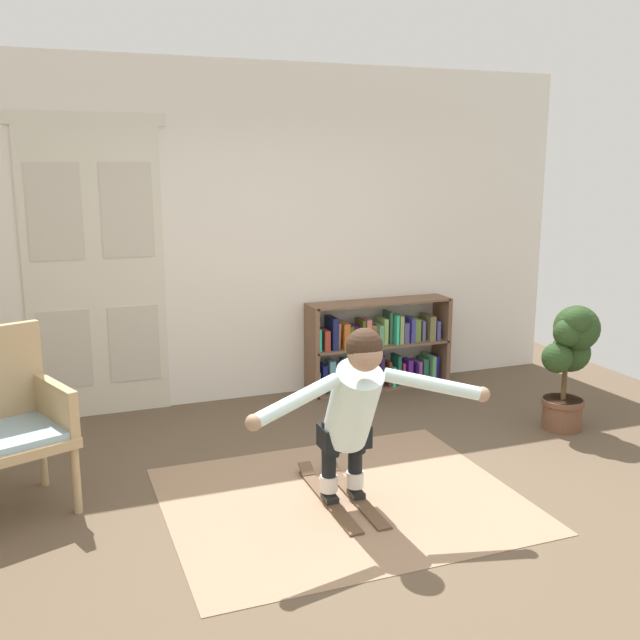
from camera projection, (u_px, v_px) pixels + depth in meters
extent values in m
plane|color=brown|center=(378.00, 522.00, 4.30)|extent=(7.20, 7.20, 0.00)
cube|color=silver|center=(253.00, 235.00, 6.36)|extent=(6.00, 0.10, 2.90)
cube|color=beige|center=(60.00, 277.00, 5.81)|extent=(0.55, 0.04, 2.35)
cube|color=beige|center=(55.00, 212.00, 5.68)|extent=(0.41, 0.01, 0.76)
cube|color=beige|center=(65.00, 349.00, 5.91)|extent=(0.41, 0.01, 0.64)
cube|color=beige|center=(130.00, 274.00, 6.00)|extent=(0.55, 0.04, 2.35)
cube|color=beige|center=(127.00, 210.00, 5.87)|extent=(0.41, 0.01, 0.76)
cube|color=beige|center=(135.00, 343.00, 6.11)|extent=(0.41, 0.01, 0.64)
cube|color=beige|center=(85.00, 118.00, 5.64)|extent=(1.22, 0.04, 0.10)
cube|color=#99785D|center=(342.00, 499.00, 4.58)|extent=(2.16, 1.79, 0.01)
cube|color=brown|center=(312.00, 351.00, 6.56)|extent=(0.04, 0.30, 0.83)
cube|color=brown|center=(441.00, 338.00, 7.02)|extent=(0.04, 0.30, 0.83)
cube|color=brown|center=(378.00, 386.00, 6.87)|extent=(1.33, 0.30, 0.02)
cube|color=brown|center=(379.00, 344.00, 6.79)|extent=(1.33, 0.30, 0.02)
cube|color=brown|center=(380.00, 302.00, 6.70)|extent=(1.33, 0.30, 0.02)
cube|color=#5BA3A0|center=(315.00, 381.00, 6.64)|extent=(0.03, 0.20, 0.20)
cube|color=navy|center=(322.00, 378.00, 6.64)|extent=(0.05, 0.17, 0.26)
cube|color=#5EA3B7|center=(330.00, 376.00, 6.66)|extent=(0.06, 0.14, 0.29)
cube|color=#C73D53|center=(338.00, 380.00, 6.69)|extent=(0.05, 0.18, 0.20)
cube|color=#2D5C93|center=(345.00, 374.00, 6.70)|extent=(0.03, 0.21, 0.29)
cube|color=#255832|center=(350.00, 374.00, 6.73)|extent=(0.03, 0.16, 0.27)
cube|color=#6EB92A|center=(356.00, 375.00, 6.75)|extent=(0.03, 0.22, 0.26)
cube|color=maroon|center=(359.00, 376.00, 6.79)|extent=(0.04, 0.20, 0.21)
cube|color=#561950|center=(364.00, 374.00, 6.81)|extent=(0.04, 0.19, 0.24)
cube|color=brown|center=(368.00, 376.00, 6.80)|extent=(0.03, 0.22, 0.21)
cube|color=#956FAB|center=(373.00, 371.00, 6.83)|extent=(0.05, 0.16, 0.28)
cube|color=#31224F|center=(379.00, 369.00, 6.86)|extent=(0.04, 0.19, 0.30)
cube|color=#5D2D18|center=(386.00, 372.00, 6.86)|extent=(0.03, 0.18, 0.24)
cube|color=#27D3AF|center=(390.00, 375.00, 6.89)|extent=(0.04, 0.20, 0.18)
cube|color=#1A604D|center=(396.00, 369.00, 6.90)|extent=(0.03, 0.17, 0.28)
cube|color=#AF2A67|center=(400.00, 372.00, 6.95)|extent=(0.03, 0.20, 0.20)
cube|color=#4E1F91|center=(407.00, 370.00, 6.94)|extent=(0.05, 0.16, 0.23)
cube|color=#270D4E|center=(413.00, 372.00, 6.97)|extent=(0.03, 0.19, 0.19)
cube|color=#954CA1|center=(416.00, 370.00, 7.01)|extent=(0.04, 0.17, 0.20)
cube|color=#2F6656|center=(422.00, 368.00, 7.03)|extent=(0.05, 0.16, 0.22)
cube|color=#56A666|center=(429.00, 367.00, 7.04)|extent=(0.04, 0.23, 0.25)
cube|color=#271A8D|center=(433.00, 367.00, 7.07)|extent=(0.05, 0.18, 0.23)
cube|color=#26D8B5|center=(316.00, 338.00, 6.55)|extent=(0.04, 0.21, 0.20)
cube|color=#9D3629|center=(324.00, 339.00, 6.56)|extent=(0.05, 0.19, 0.18)
cube|color=navy|center=(332.00, 333.00, 6.58)|extent=(0.05, 0.22, 0.29)
cube|color=#C37253|center=(337.00, 335.00, 6.60)|extent=(0.04, 0.14, 0.24)
cube|color=#BA6022|center=(342.00, 334.00, 6.64)|extent=(0.06, 0.24, 0.23)
cube|color=#3C651B|center=(348.00, 335.00, 6.68)|extent=(0.04, 0.19, 0.19)
cube|color=#5D1D6C|center=(354.00, 336.00, 6.69)|extent=(0.06, 0.19, 0.18)
cube|color=#444F1A|center=(360.00, 332.00, 6.69)|extent=(0.03, 0.19, 0.25)
cube|color=#D5786B|center=(366.00, 332.00, 6.71)|extent=(0.05, 0.17, 0.25)
cube|color=olive|center=(371.00, 334.00, 6.73)|extent=(0.05, 0.15, 0.19)
cube|color=#5A9A70|center=(377.00, 334.00, 6.74)|extent=(0.04, 0.21, 0.19)
cube|color=#8FB963|center=(382.00, 330.00, 6.78)|extent=(0.04, 0.20, 0.24)
cube|color=#335F4C|center=(388.00, 327.00, 6.80)|extent=(0.03, 0.17, 0.30)
cube|color=#37D89D|center=(393.00, 328.00, 6.80)|extent=(0.03, 0.23, 0.27)
cube|color=#8BA966|center=(398.00, 328.00, 6.81)|extent=(0.04, 0.19, 0.26)
cube|color=#4F4784|center=(402.00, 332.00, 6.84)|extent=(0.05, 0.19, 0.19)
cube|color=#3E3D98|center=(409.00, 329.00, 6.85)|extent=(0.05, 0.19, 0.23)
cube|color=olive|center=(414.00, 329.00, 6.90)|extent=(0.06, 0.18, 0.21)
cube|color=slate|center=(420.00, 329.00, 6.94)|extent=(0.03, 0.19, 0.19)
cube|color=olive|center=(427.00, 327.00, 6.94)|extent=(0.06, 0.23, 0.23)
cube|color=#4D4C9F|center=(434.00, 329.00, 6.96)|extent=(0.04, 0.18, 0.18)
cylinder|color=tan|center=(77.00, 480.00, 4.37)|extent=(0.06, 0.06, 0.42)
cylinder|color=tan|center=(43.00, 455.00, 4.75)|extent=(0.06, 0.06, 0.42)
cube|color=tan|center=(13.00, 441.00, 4.34)|extent=(0.77, 0.77, 0.06)
cube|color=#94B5C5|center=(12.00, 433.00, 4.33)|extent=(0.70, 0.70, 0.04)
cube|color=tan|center=(55.00, 404.00, 4.48)|extent=(0.25, 0.54, 0.28)
cylinder|color=brown|center=(562.00, 414.00, 5.79)|extent=(0.31, 0.31, 0.25)
cylinder|color=brown|center=(563.00, 401.00, 5.76)|extent=(0.33, 0.33, 0.04)
cylinder|color=#4C3823|center=(565.00, 377.00, 5.72)|extent=(0.04, 0.04, 0.36)
sphere|color=#243F1C|center=(557.00, 358.00, 5.63)|extent=(0.24, 0.24, 0.24)
sphere|color=#243F1C|center=(571.00, 352.00, 5.79)|extent=(0.31, 0.31, 0.31)
sphere|color=#243F1C|center=(567.00, 333.00, 5.60)|extent=(0.21, 0.21, 0.21)
sphere|color=#243F1C|center=(577.00, 322.00, 5.57)|extent=(0.21, 0.21, 0.21)
sphere|color=#243F1C|center=(577.00, 328.00, 5.69)|extent=(0.36, 0.36, 0.36)
cube|color=brown|center=(329.00, 500.00, 4.55)|extent=(0.11, 0.92, 0.01)
cube|color=brown|center=(306.00, 469.00, 4.94)|extent=(0.09, 0.12, 0.06)
cube|color=black|center=(330.00, 498.00, 4.53)|extent=(0.08, 0.12, 0.04)
cube|color=brown|center=(355.00, 496.00, 4.61)|extent=(0.11, 0.92, 0.01)
cube|color=brown|center=(331.00, 465.00, 5.00)|extent=(0.09, 0.12, 0.06)
cube|color=black|center=(357.00, 493.00, 4.59)|extent=(0.08, 0.12, 0.04)
cylinder|color=white|center=(329.00, 483.00, 4.53)|extent=(0.11, 0.11, 0.10)
cylinder|color=black|center=(329.00, 453.00, 4.48)|extent=(0.09, 0.09, 0.30)
cylinder|color=black|center=(330.00, 438.00, 4.44)|extent=(0.11, 0.11, 0.22)
cylinder|color=white|center=(356.00, 479.00, 4.59)|extent=(0.11, 0.11, 0.10)
cylinder|color=black|center=(356.00, 449.00, 4.54)|extent=(0.09, 0.09, 0.30)
cylinder|color=black|center=(358.00, 435.00, 4.50)|extent=(0.11, 0.11, 0.22)
cube|color=black|center=(344.00, 436.00, 4.47)|extent=(0.30, 0.19, 0.14)
cylinder|color=white|center=(352.00, 406.00, 4.31)|extent=(0.29, 0.49, 0.59)
sphere|color=#A37E62|center=(365.00, 354.00, 4.07)|extent=(0.20, 0.20, 0.20)
sphere|color=#382619|center=(364.00, 347.00, 4.07)|extent=(0.21, 0.21, 0.21)
cylinder|color=white|center=(296.00, 400.00, 3.94)|extent=(0.58, 0.27, 0.20)
sphere|color=#A37E62|center=(254.00, 423.00, 3.77)|extent=(0.09, 0.09, 0.09)
cylinder|color=white|center=(434.00, 384.00, 4.21)|extent=(0.57, 0.29, 0.20)
sphere|color=#A37E62|center=(482.00, 394.00, 4.22)|extent=(0.09, 0.09, 0.09)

